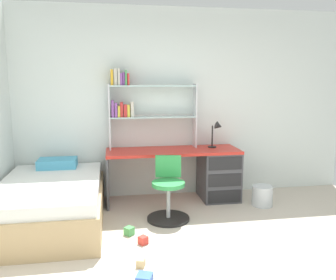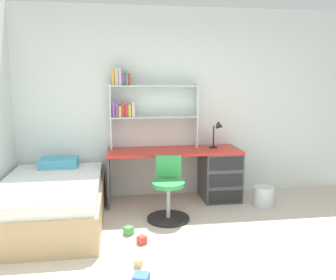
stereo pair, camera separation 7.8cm
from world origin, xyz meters
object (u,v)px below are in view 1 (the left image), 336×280
toy_block_natural_0 (141,263)px  toy_block_green_1 (129,231)px  bookshelf_hutch (139,102)px  desk (207,171)px  desk_lamp (217,130)px  swivel_chair (168,195)px  waste_bin (262,196)px  toy_block_red_3 (143,240)px  bed_platform (51,203)px

toy_block_natural_0 → toy_block_green_1: toy_block_green_1 is taller
bookshelf_hutch → toy_block_green_1: size_ratio=13.95×
desk → desk_lamp: desk_lamp is taller
desk → bookshelf_hutch: size_ratio=1.50×
bookshelf_hutch → swivel_chair: 1.39m
waste_bin → toy_block_red_3: bearing=-152.8°
waste_bin → toy_block_green_1: size_ratio=3.18×
waste_bin → toy_block_green_1: (-1.84, -0.64, -0.09)m
desk → toy_block_green_1: 1.60m
toy_block_green_1 → desk: bearing=41.6°
toy_block_green_1 → waste_bin: bearing=19.1°
toy_block_natural_0 → toy_block_green_1: size_ratio=0.83×
desk → bed_platform: bearing=-163.9°
desk_lamp → swivel_chair: desk_lamp is taller
waste_bin → toy_block_natural_0: (-1.78, -1.33, -0.10)m
desk_lamp → toy_block_green_1: bearing=-140.9°
desk_lamp → bed_platform: desk_lamp is taller
bed_platform → toy_block_red_3: (1.02, -0.69, -0.23)m
bookshelf_hutch → toy_block_green_1: bookshelf_hutch is taller
desk_lamp → bed_platform: size_ratio=0.21×
swivel_chair → toy_block_green_1: bearing=-142.4°
swivel_chair → toy_block_red_3: bearing=-120.5°
bookshelf_hutch → toy_block_red_3: 1.99m
desk_lamp → toy_block_natural_0: size_ratio=5.21×
swivel_chair → toy_block_natural_0: bearing=-111.9°
desk → bed_platform: desk is taller
toy_block_natural_0 → desk: bearing=57.6°
desk → swivel_chair: 0.93m
bed_platform → toy_block_natural_0: bed_platform is taller
waste_bin → desk: bearing=149.6°
bookshelf_hutch → toy_block_natural_0: 2.35m
desk_lamp → toy_block_green_1: 1.95m
waste_bin → toy_block_natural_0: size_ratio=3.82×
desk_lamp → toy_block_red_3: (-1.19, -1.31, -0.95)m
waste_bin → swivel_chair: bearing=-169.4°
desk_lamp → toy_block_red_3: bearing=-132.1°
toy_block_natural_0 → swivel_chair: bearing=68.1°
desk → desk_lamp: bearing=13.4°
bed_platform → toy_block_red_3: bed_platform is taller
waste_bin → toy_block_green_1: bearing=-160.9°
bookshelf_hutch → waste_bin: size_ratio=4.39×
bed_platform → toy_block_natural_0: (0.96, -1.14, -0.23)m
bed_platform → toy_block_red_3: bearing=-33.9°
bed_platform → desk_lamp: bearing=15.9°
bookshelf_hutch → waste_bin: 2.12m
swivel_chair → toy_block_red_3: 0.77m
waste_bin → toy_block_natural_0: 2.22m
bed_platform → toy_block_natural_0: 1.50m
toy_block_natural_0 → waste_bin: bearing=36.9°
waste_bin → toy_block_green_1: waste_bin is taller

